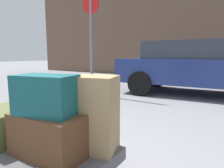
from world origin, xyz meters
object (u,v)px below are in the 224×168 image
at_px(suitcase_tan_center, 94,114).
at_px(no_parking_sign, 91,34).
at_px(suitcase_olive_front_left, 8,123).
at_px(duffel_bag_teal_topmost_pile, 46,95).
at_px(parked_car, 200,66).
at_px(duffel_bag_brown_rear_left, 48,135).
at_px(luggage_cart, 35,154).

bearing_deg(suitcase_tan_center, no_parking_sign, 113.14).
relative_size(suitcase_olive_front_left, duffel_bag_teal_topmost_pile, 1.16).
xyz_separation_m(duffel_bag_teal_topmost_pile, no_parking_sign, (-2.11, 3.31, 0.80)).
distance_m(parked_car, no_parking_sign, 3.00).
relative_size(duffel_bag_brown_rear_left, no_parking_sign, 0.21).
xyz_separation_m(luggage_cart, suitcase_tan_center, (0.45, 0.20, 0.36)).
distance_m(suitcase_olive_front_left, no_parking_sign, 3.80).
xyz_separation_m(suitcase_tan_center, suitcase_olive_front_left, (-0.76, -0.22, -0.15)).
bearing_deg(duffel_bag_brown_rear_left, parked_car, 84.20).
bearing_deg(duffel_bag_teal_topmost_pile, luggage_cart, 155.11).
height_order(parked_car, no_parking_sign, no_parking_sign).
bearing_deg(duffel_bag_brown_rear_left, no_parking_sign, 120.76).
height_order(luggage_cart, parked_car, parked_car).
relative_size(suitcase_tan_center, duffel_bag_teal_topmost_pile, 1.37).
bearing_deg(duffel_bag_brown_rear_left, suitcase_olive_front_left, 174.58).
xyz_separation_m(luggage_cart, parked_car, (0.58, 4.77, 0.49)).
xyz_separation_m(suitcase_tan_center, no_parking_sign, (-2.33, 3.06, 0.97)).
bearing_deg(parked_car, luggage_cart, -96.89).
height_order(suitcase_olive_front_left, duffel_bag_teal_topmost_pile, duffel_bag_teal_topmost_pile).
bearing_deg(suitcase_olive_front_left, parked_car, 89.14).
distance_m(luggage_cart, duffel_bag_teal_topmost_pile, 0.57).
xyz_separation_m(duffel_bag_brown_rear_left, suitcase_olive_front_left, (-0.55, 0.04, -0.02)).
bearing_deg(luggage_cart, no_parking_sign, 119.97).
xyz_separation_m(duffel_bag_brown_rear_left, parked_car, (0.35, 4.82, 0.26)).
distance_m(suitcase_tan_center, duffel_bag_teal_topmost_pile, 0.38).
bearing_deg(suitcase_tan_center, duffel_bag_brown_rear_left, -144.63).
bearing_deg(duffel_bag_teal_topmost_pile, suitcase_olive_front_left, 165.37).
bearing_deg(duffel_bag_brown_rear_left, duffel_bag_teal_topmost_pile, 0.00).
relative_size(duffel_bag_teal_topmost_pile, no_parking_sign, 0.16).
relative_size(luggage_cart, duffel_bag_brown_rear_left, 2.38).
distance_m(suitcase_olive_front_left, parked_car, 4.88).
distance_m(suitcase_tan_center, suitcase_olive_front_left, 0.81).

